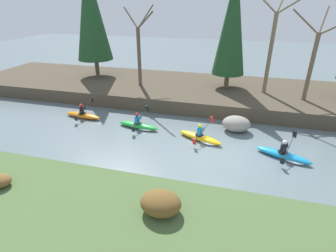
% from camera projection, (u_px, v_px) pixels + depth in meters
% --- Properties ---
extents(ground_plane, '(90.00, 90.00, 0.00)m').
position_uv_depth(ground_plane, '(218.00, 156.00, 13.57)').
color(ground_plane, slate).
extents(riverbank_near, '(44.00, 5.35, 0.60)m').
position_uv_depth(riverbank_near, '(201.00, 246.00, 8.23)').
color(riverbank_near, '#4C6638').
rests_on(riverbank_near, ground).
extents(riverbank_far, '(44.00, 8.24, 1.01)m').
position_uv_depth(riverbank_far, '(228.00, 94.00, 20.92)').
color(riverbank_far, '#4C4233').
rests_on(riverbank_far, ground).
extents(conifer_tree_far_left, '(3.04, 3.04, 9.31)m').
position_uv_depth(conifer_tree_far_left, '(91.00, 12.00, 21.68)').
color(conifer_tree_far_left, brown).
rests_on(conifer_tree_far_left, riverbank_far).
extents(conifer_tree_left, '(2.46, 2.46, 8.51)m').
position_uv_depth(conifer_tree_left, '(232.00, 23.00, 18.81)').
color(conifer_tree_left, brown).
rests_on(conifer_tree_left, riverbank_far).
extents(bare_tree_upstream, '(3.31, 3.27, 5.98)m').
position_uv_depth(bare_tree_upstream, '(139.00, 50.00, 20.26)').
color(bare_tree_upstream, brown).
rests_on(bare_tree_upstream, riverbank_far).
extents(bare_tree_mid_upstream, '(4.10, 4.05, 7.49)m').
position_uv_depth(bare_tree_mid_upstream, '(272.00, 44.00, 18.24)').
color(bare_tree_mid_upstream, '#7A664C').
rests_on(bare_tree_mid_upstream, riverbank_far).
extents(bare_tree_mid_downstream, '(3.29, 3.25, 5.94)m').
position_uv_depth(bare_tree_mid_downstream, '(313.00, 59.00, 17.10)').
color(bare_tree_mid_downstream, brown).
rests_on(bare_tree_mid_downstream, riverbank_far).
extents(shrub_clump_nearest, '(0.86, 0.72, 0.47)m').
position_uv_depth(shrub_clump_nearest, '(0.00, 181.00, 10.34)').
color(shrub_clump_nearest, brown).
rests_on(shrub_clump_nearest, riverbank_near).
extents(shrub_clump_second, '(1.43, 1.19, 0.78)m').
position_uv_depth(shrub_clump_second, '(161.00, 203.00, 8.99)').
color(shrub_clump_second, brown).
rests_on(shrub_clump_second, riverbank_near).
extents(kayaker_lead, '(2.73, 1.99, 1.20)m').
position_uv_depth(kayaker_lead, '(286.00, 155.00, 13.24)').
color(kayaker_lead, '#1993D6').
rests_on(kayaker_lead, ground).
extents(kayaker_middle, '(2.73, 1.99, 1.20)m').
position_uv_depth(kayaker_middle, '(202.00, 138.00, 14.94)').
color(kayaker_middle, yellow).
rests_on(kayaker_middle, ground).
extents(kayaker_trailing, '(2.80, 2.07, 1.20)m').
position_uv_depth(kayaker_trailing, '(140.00, 125.00, 16.40)').
color(kayaker_trailing, green).
rests_on(kayaker_trailing, ground).
extents(kayaker_far_back, '(2.79, 2.07, 1.20)m').
position_uv_depth(kayaker_far_back, '(83.00, 115.00, 17.85)').
color(kayaker_far_back, orange).
rests_on(kayaker_far_back, ground).
extents(boulder_midstream, '(1.69, 1.32, 0.95)m').
position_uv_depth(boulder_midstream, '(236.00, 124.00, 15.95)').
color(boulder_midstream, gray).
rests_on(boulder_midstream, ground).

